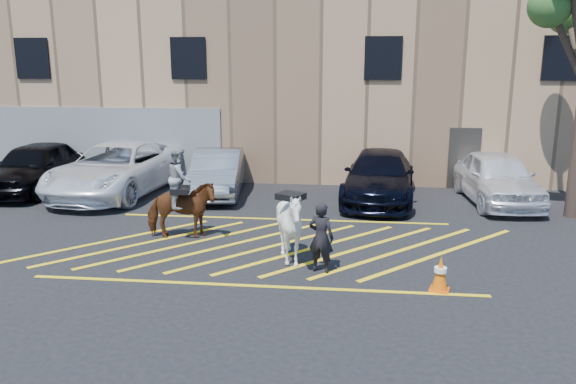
# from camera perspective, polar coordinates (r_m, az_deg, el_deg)

# --- Properties ---
(ground) EXTENTS (90.00, 90.00, 0.00)m
(ground) POSITION_cam_1_polar(r_m,az_deg,el_deg) (14.32, -1.66, -5.21)
(ground) COLOR black
(ground) RESTS_ON ground
(car_black_suv) EXTENTS (2.13, 5.11, 1.73)m
(car_black_suv) POSITION_cam_1_polar(r_m,az_deg,el_deg) (21.73, -24.30, 2.35)
(car_black_suv) COLOR black
(car_black_suv) RESTS_ON ground
(car_white_pickup) EXTENTS (3.59, 6.62, 1.76)m
(car_white_pickup) POSITION_cam_1_polar(r_m,az_deg,el_deg) (20.24, -16.89, 2.27)
(car_white_pickup) COLOR white
(car_white_pickup) RESTS_ON ground
(car_silver_sedan) EXTENTS (2.13, 4.78, 1.52)m
(car_silver_sedan) POSITION_cam_1_polar(r_m,az_deg,el_deg) (19.48, -7.17, 1.98)
(car_silver_sedan) COLOR gray
(car_silver_sedan) RESTS_ON ground
(car_blue_suv) EXTENTS (2.76, 5.65, 1.58)m
(car_blue_suv) POSITION_cam_1_polar(r_m,az_deg,el_deg) (18.80, 9.26, 1.59)
(car_blue_suv) COLOR black
(car_blue_suv) RESTS_ON ground
(car_white_suv) EXTENTS (2.25, 4.98, 1.66)m
(car_white_suv) POSITION_cam_1_polar(r_m,az_deg,el_deg) (19.37, 20.46, 1.38)
(car_white_suv) COLOR white
(car_white_suv) RESTS_ON ground
(handler) EXTENTS (0.66, 0.53, 1.57)m
(handler) POSITION_cam_1_polar(r_m,az_deg,el_deg) (12.22, 3.38, -4.63)
(handler) COLOR black
(handler) RESTS_ON ground
(warehouse) EXTENTS (32.42, 10.20, 7.30)m
(warehouse) POSITION_cam_1_polar(r_m,az_deg,el_deg) (25.53, 2.04, 11.25)
(warehouse) COLOR tan
(warehouse) RESTS_ON ground
(hatching_zone) EXTENTS (12.60, 5.12, 0.01)m
(hatching_zone) POSITION_cam_1_polar(r_m,az_deg,el_deg) (14.03, -1.83, -5.58)
(hatching_zone) COLOR yellow
(hatching_zone) RESTS_ON ground
(mounted_bay) EXTENTS (1.92, 1.11, 2.39)m
(mounted_bay) POSITION_cam_1_polar(r_m,az_deg,el_deg) (14.70, -10.84, -1.04)
(mounted_bay) COLOR maroon
(mounted_bay) RESTS_ON ground
(saddled_white) EXTENTS (2.00, 2.08, 1.76)m
(saddled_white) POSITION_cam_1_polar(r_m,az_deg,el_deg) (12.70, 0.28, -3.42)
(saddled_white) COLOR white
(saddled_white) RESTS_ON ground
(traffic_cone) EXTENTS (0.47, 0.47, 0.73)m
(traffic_cone) POSITION_cam_1_polar(r_m,az_deg,el_deg) (11.77, 15.21, -7.97)
(traffic_cone) COLOR #E55109
(traffic_cone) RESTS_ON ground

